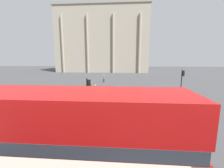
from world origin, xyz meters
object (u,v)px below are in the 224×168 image
object	(u,v)px
pedestrian_grey	(104,78)
traffic_light_near	(88,94)
pedestrian_blue	(95,90)
plaza_building_left	(103,41)
traffic_light_mid	(182,80)
double_decker_bus	(56,135)

from	to	relation	value
pedestrian_grey	traffic_light_near	bearing A→B (deg)	70.14
pedestrian_blue	plaza_building_left	bearing A→B (deg)	-18.80
plaza_building_left	traffic_light_mid	world-z (taller)	plaza_building_left
plaza_building_left	traffic_light_near	world-z (taller)	plaza_building_left
double_decker_bus	traffic_light_near	xyz separation A→B (m)	(-0.15, 6.02, 0.18)
plaza_building_left	pedestrian_grey	world-z (taller)	plaza_building_left
double_decker_bus	pedestrian_blue	bearing A→B (deg)	99.52
double_decker_bus	pedestrian_blue	distance (m)	14.62
pedestrian_grey	plaza_building_left	bearing A→B (deg)	-106.29
double_decker_bus	pedestrian_grey	world-z (taller)	double_decker_bus
traffic_light_mid	pedestrian_blue	distance (m)	11.31
double_decker_bus	plaza_building_left	distance (m)	57.82
plaza_building_left	pedestrian_grey	bearing A→B (deg)	-82.07
traffic_light_near	pedestrian_grey	world-z (taller)	traffic_light_near
traffic_light_mid	pedestrian_grey	xyz separation A→B (m)	(-11.72, 13.13, -1.49)
traffic_light_near	traffic_light_mid	xyz separation A→B (m)	(10.11, 8.06, 0.08)
double_decker_bus	traffic_light_mid	xyz separation A→B (m)	(9.96, 14.08, 0.26)
traffic_light_mid	traffic_light_near	bearing A→B (deg)	-141.44
plaza_building_left	traffic_light_mid	distance (m)	46.45
traffic_light_near	traffic_light_mid	distance (m)	12.93
double_decker_bus	pedestrian_blue	xyz separation A→B (m)	(-1.24, 14.51, -1.24)
double_decker_bus	traffic_light_near	bearing A→B (deg)	96.03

